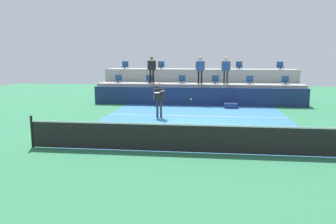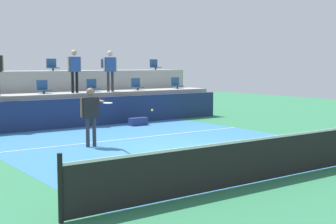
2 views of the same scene
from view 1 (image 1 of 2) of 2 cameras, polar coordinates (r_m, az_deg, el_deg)
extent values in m
plane|color=#2D754C|center=(14.34, 4.55, -2.44)|extent=(40.00, 40.00, 0.00)
cube|color=teal|center=(15.31, 4.70, -1.64)|extent=(9.00, 10.00, 0.01)
cube|color=white|center=(16.69, 4.88, -0.68)|extent=(9.00, 0.06, 0.00)
cylinder|color=black|center=(11.79, -22.47, -3.16)|extent=(0.08, 0.08, 1.07)
cube|color=black|center=(10.34, 3.69, -4.61)|extent=(10.40, 0.01, 0.87)
cube|color=white|center=(10.24, 3.72, -2.24)|extent=(10.40, 0.02, 0.05)
cube|color=navy|center=(20.16, 5.25, 2.68)|extent=(13.00, 0.16, 1.10)
cube|color=#9E9E99|center=(21.45, 5.35, 3.30)|extent=(13.00, 1.80, 1.25)
cube|color=#9E9E99|center=(23.19, 5.49, 4.84)|extent=(13.00, 1.80, 2.10)
cylinder|color=#2D2D33|center=(22.01, -8.64, 5.16)|extent=(0.08, 0.08, 0.10)
cube|color=navy|center=(22.01, -8.64, 5.34)|extent=(0.44, 0.40, 0.04)
cube|color=navy|center=(22.16, -8.53, 5.92)|extent=(0.44, 0.04, 0.38)
cylinder|color=#2D2D33|center=(21.55, -3.29, 5.16)|extent=(0.08, 0.08, 0.10)
cube|color=navy|center=(21.55, -3.29, 5.35)|extent=(0.44, 0.40, 0.04)
cube|color=navy|center=(21.71, -3.21, 5.93)|extent=(0.44, 0.04, 0.38)
cylinder|color=#2D2D33|center=(21.29, 2.42, 5.11)|extent=(0.08, 0.08, 0.10)
cube|color=navy|center=(21.28, 2.42, 5.30)|extent=(0.44, 0.40, 0.04)
cube|color=navy|center=(21.44, 2.47, 5.89)|extent=(0.44, 0.04, 0.38)
cylinder|color=#2D2D33|center=(21.23, 8.18, 5.01)|extent=(0.08, 0.08, 0.10)
cube|color=navy|center=(21.23, 8.19, 5.20)|extent=(0.44, 0.40, 0.04)
cube|color=navy|center=(21.39, 8.19, 5.79)|extent=(0.44, 0.04, 0.38)
cylinder|color=#2D2D33|center=(21.39, 13.98, 4.85)|extent=(0.08, 0.08, 0.10)
cube|color=navy|center=(21.39, 13.98, 5.04)|extent=(0.44, 0.40, 0.04)
cube|color=navy|center=(21.55, 13.95, 5.64)|extent=(0.44, 0.04, 0.38)
cylinder|color=#2D2D33|center=(21.77, 19.67, 4.66)|extent=(0.08, 0.08, 0.10)
cube|color=navy|center=(21.76, 19.68, 4.84)|extent=(0.44, 0.40, 0.04)
cube|color=navy|center=(21.92, 19.61, 5.43)|extent=(0.44, 0.04, 0.38)
cylinder|color=#2D2D33|center=(23.70, -7.49, 7.57)|extent=(0.08, 0.08, 0.10)
cube|color=navy|center=(23.69, -7.49, 7.74)|extent=(0.44, 0.40, 0.04)
cube|color=navy|center=(23.86, -7.39, 8.26)|extent=(0.44, 0.04, 0.38)
cylinder|color=#2D2D33|center=(23.20, -1.23, 7.60)|extent=(0.08, 0.08, 0.10)
cube|color=navy|center=(23.19, -1.23, 7.77)|extent=(0.44, 0.40, 0.04)
cube|color=navy|center=(23.37, -1.17, 8.30)|extent=(0.44, 0.04, 0.38)
cylinder|color=#2D2D33|center=(22.98, 5.63, 7.54)|extent=(0.08, 0.08, 0.10)
cube|color=navy|center=(22.97, 5.64, 7.71)|extent=(0.44, 0.40, 0.04)
cube|color=navy|center=(23.15, 5.65, 8.25)|extent=(0.44, 0.04, 0.38)
cylinder|color=#2D2D33|center=(23.07, 12.22, 7.37)|extent=(0.08, 0.08, 0.10)
cube|color=navy|center=(23.07, 12.23, 7.55)|extent=(0.44, 0.40, 0.04)
cube|color=navy|center=(23.24, 12.20, 8.08)|extent=(0.44, 0.04, 0.38)
cylinder|color=#2D2D33|center=(23.48, 18.84, 7.11)|extent=(0.08, 0.08, 0.10)
cube|color=navy|center=(23.48, 18.85, 7.28)|extent=(0.44, 0.40, 0.04)
cube|color=navy|center=(23.65, 18.79, 7.81)|extent=(0.44, 0.04, 0.38)
cylinder|color=#2D2D33|center=(16.19, -1.86, 0.52)|extent=(0.13, 0.13, 0.84)
cylinder|color=#2D2D33|center=(16.12, -1.22, 0.48)|extent=(0.13, 0.13, 0.84)
cube|color=black|center=(16.06, -1.55, 3.03)|extent=(0.49, 0.28, 0.60)
sphere|color=#846047|center=(16.01, -1.56, 4.66)|extent=(0.28, 0.28, 0.23)
cylinder|color=#846047|center=(16.15, -2.42, 3.13)|extent=(0.08, 0.08, 0.56)
cylinder|color=#846047|center=(15.69, -1.02, 3.61)|extent=(0.19, 0.54, 0.07)
cylinder|color=black|center=(15.35, -1.52, 3.47)|extent=(0.10, 0.26, 0.04)
ellipsoid|color=silver|center=(15.10, -1.91, 3.36)|extent=(0.33, 0.37, 0.03)
cylinder|color=black|center=(21.23, -3.06, 6.10)|extent=(0.13, 0.13, 0.85)
cylinder|color=black|center=(21.16, -2.57, 6.10)|extent=(0.13, 0.13, 0.85)
cube|color=black|center=(21.16, -2.83, 8.06)|extent=(0.48, 0.26, 0.60)
sphere|color=#846047|center=(21.15, -2.84, 9.31)|extent=(0.27, 0.27, 0.23)
cylinder|color=#846047|center=(21.25, -3.51, 8.11)|extent=(0.08, 0.08, 0.57)
cylinder|color=#846047|center=(21.07, -2.15, 8.10)|extent=(0.08, 0.08, 0.57)
cylinder|color=black|center=(20.90, 5.30, 6.00)|extent=(0.12, 0.12, 0.83)
cylinder|color=black|center=(20.91, 5.83, 5.99)|extent=(0.12, 0.12, 0.83)
cube|color=#2D4C8C|center=(20.87, 5.59, 7.95)|extent=(0.47, 0.22, 0.59)
sphere|color=tan|center=(20.86, 5.62, 9.20)|extent=(0.25, 0.25, 0.23)
cylinder|color=tan|center=(20.85, 4.87, 8.01)|extent=(0.08, 0.08, 0.56)
cylinder|color=tan|center=(20.89, 6.32, 7.99)|extent=(0.08, 0.08, 0.56)
cylinder|color=#2D2D33|center=(20.94, 9.69, 5.90)|extent=(0.12, 0.12, 0.83)
cylinder|color=#2D2D33|center=(20.93, 10.21, 5.89)|extent=(0.12, 0.12, 0.83)
cube|color=#2D4C8C|center=(20.90, 10.01, 7.83)|extent=(0.47, 0.23, 0.59)
sphere|color=beige|center=(20.89, 10.04, 9.07)|extent=(0.25, 0.25, 0.22)
cylinder|color=beige|center=(20.91, 9.29, 7.90)|extent=(0.08, 0.08, 0.55)
cylinder|color=beige|center=(20.88, 10.73, 7.86)|extent=(0.08, 0.08, 0.55)
sphere|color=#CCE033|center=(15.13, 4.01, 2.23)|extent=(0.07, 0.07, 0.07)
cube|color=navy|center=(19.38, 10.83, 1.06)|extent=(0.76, 0.28, 0.30)
camera|label=2|loc=(9.18, -61.62, 0.78)|focal=51.30mm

